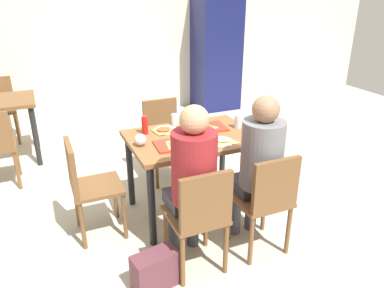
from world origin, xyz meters
name	(u,v)px	position (x,y,z in m)	size (l,w,h in m)	color
ground_plane	(192,211)	(0.00, 0.00, -0.01)	(10.00, 10.00, 0.02)	#B2AD9E
back_wall	(109,26)	(0.00, 3.20, 1.40)	(10.00, 0.10, 2.80)	beige
main_table	(192,147)	(0.00, 0.00, 0.66)	(1.11, 0.79, 0.76)	brown
chair_near_left	(200,214)	(-0.28, -0.78, 0.51)	(0.40, 0.40, 0.86)	brown
chair_near_right	(267,197)	(0.28, -0.78, 0.51)	(0.40, 0.40, 0.86)	brown
chair_far_side	(163,133)	(0.00, 0.78, 0.51)	(0.40, 0.40, 0.86)	brown
chair_left_end	(86,182)	(-0.94, 0.00, 0.51)	(0.40, 0.40, 0.86)	brown
person_in_red	(192,174)	(-0.28, -0.64, 0.75)	(0.32, 0.42, 1.27)	#383842
person_in_brown_jacket	(259,161)	(0.28, -0.64, 0.75)	(0.32, 0.42, 1.27)	#383842
tray_red_near	(177,144)	(-0.19, -0.14, 0.77)	(0.36, 0.26, 0.02)	red
tray_red_far	(206,128)	(0.19, 0.12, 0.77)	(0.36, 0.26, 0.02)	red
paper_plate_center	(166,130)	(-0.17, 0.22, 0.77)	(0.22, 0.22, 0.01)	white
paper_plate_near_edge	(220,141)	(0.17, -0.22, 0.77)	(0.22, 0.22, 0.01)	white
pizza_slice_a	(178,143)	(-0.19, -0.15, 0.79)	(0.25, 0.25, 0.02)	tan
pizza_slice_b	(206,127)	(0.18, 0.10, 0.79)	(0.21, 0.18, 0.02)	tan
pizza_slice_c	(164,130)	(-0.19, 0.20, 0.78)	(0.24, 0.24, 0.02)	#C68C47
pizza_slice_d	(221,140)	(0.17, -0.22, 0.78)	(0.28, 0.27, 0.02)	#DBAD60
plastic_cup_a	(175,119)	(-0.03, 0.34, 0.81)	(0.07, 0.07, 0.10)	white
plastic_cup_b	(212,144)	(0.03, -0.34, 0.81)	(0.07, 0.07, 0.10)	white
soda_can	(238,122)	(0.47, 0.02, 0.82)	(0.07, 0.07, 0.12)	#B7BCC6
condiment_bottle	(145,125)	(-0.36, 0.22, 0.84)	(0.06, 0.06, 0.16)	red
foil_bundle	(140,140)	(-0.47, -0.02, 0.81)	(0.10, 0.10, 0.10)	silver
handbag	(155,271)	(-0.63, -0.80, 0.14)	(0.32, 0.16, 0.28)	#592D38
drink_fridge	(216,52)	(1.68, 2.85, 0.95)	(0.70, 0.60, 1.90)	#14194C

